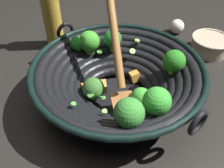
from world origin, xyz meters
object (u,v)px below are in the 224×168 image
(wok, at_px, (118,78))
(garlic_bulb, at_px, (177,26))
(prep_bowl, at_px, (210,44))
(cooking_oil_bottle, at_px, (52,17))

(wok, distance_m, garlic_bulb, 0.38)
(wok, distance_m, prep_bowl, 0.35)
(wok, distance_m, cooking_oil_bottle, 0.31)
(wok, height_order, garlic_bulb, wok)
(wok, height_order, prep_bowl, wok)
(cooking_oil_bottle, distance_m, garlic_bulb, 0.41)
(cooking_oil_bottle, relative_size, prep_bowl, 2.00)
(wok, xyz_separation_m, prep_bowl, (-0.24, 0.26, -0.04))
(prep_bowl, bearing_deg, cooking_oil_bottle, -88.41)
(cooking_oil_bottle, height_order, garlic_bulb, cooking_oil_bottle)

